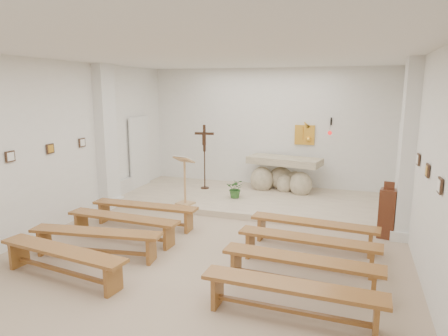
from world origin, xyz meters
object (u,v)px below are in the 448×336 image
(crucifix_stand, at_px, (204,152))
(bench_left_front, at_px, (145,210))
(lectern, at_px, (184,180))
(bench_left_second, at_px, (123,222))
(bench_right_second, at_px, (308,244))
(bench_right_fourth, at_px, (292,293))
(donation_pedestal, at_px, (387,213))
(bench_left_third, at_px, (96,237))
(bench_right_front, at_px, (313,228))
(bench_left_fourth, at_px, (62,256))
(altar, at_px, (283,176))
(bench_right_third, at_px, (301,265))

(crucifix_stand, height_order, bench_left_front, crucifix_stand)
(lectern, distance_m, bench_left_second, 2.25)
(lectern, height_order, bench_right_second, lectern)
(bench_right_second, xyz_separation_m, bench_right_fourth, (0.00, -1.70, 0.00))
(donation_pedestal, bearing_deg, crucifix_stand, 166.38)
(crucifix_stand, bearing_deg, bench_left_third, -98.27)
(bench_right_front, bearing_deg, bench_right_fourth, -84.88)
(lectern, height_order, bench_left_fourth, lectern)
(crucifix_stand, relative_size, bench_left_front, 0.76)
(crucifix_stand, xyz_separation_m, bench_left_fourth, (-0.22, -5.53, -0.82))
(bench_left_front, height_order, bench_left_third, same)
(bench_left_fourth, bearing_deg, bench_right_second, 33.50)
(bench_left_third, distance_m, bench_left_fourth, 0.85)
(crucifix_stand, bearing_deg, bench_right_front, -47.42)
(bench_left_third, xyz_separation_m, bench_left_fourth, (0.00, -0.85, 0.00))
(altar, distance_m, crucifix_stand, 2.28)
(bench_left_front, bearing_deg, donation_pedestal, 10.28)
(altar, height_order, bench_right_front, altar)
(altar, distance_m, bench_left_second, 4.92)
(bench_left_second, bearing_deg, altar, 64.18)
(lectern, xyz_separation_m, bench_right_third, (3.22, -3.04, -0.38))
(lectern, distance_m, crucifix_stand, 1.70)
(bench_left_second, bearing_deg, bench_left_third, -87.23)
(donation_pedestal, height_order, bench_left_second, donation_pedestal)
(bench_right_third, height_order, bench_right_fourth, same)
(lectern, height_order, bench_left_front, lectern)
(bench_right_front, xyz_separation_m, bench_left_second, (-3.55, -0.85, 0.00))
(donation_pedestal, bearing_deg, bench_left_second, -149.78)
(altar, height_order, bench_right_third, altar)
(lectern, height_order, bench_left_second, lectern)
(bench_right_second, distance_m, bench_right_third, 0.85)
(bench_left_second, height_order, bench_left_fourth, same)
(lectern, relative_size, bench_right_front, 0.52)
(crucifix_stand, relative_size, bench_right_second, 0.76)
(bench_left_second, bearing_deg, bench_right_third, -10.69)
(altar, distance_m, bench_left_front, 4.19)
(altar, height_order, bench_right_second, altar)
(donation_pedestal, bearing_deg, bench_left_fourth, -134.39)
(altar, relative_size, bench_right_third, 0.88)
(lectern, bearing_deg, altar, 59.65)
(crucifix_stand, distance_m, bench_left_second, 3.92)
(bench_right_front, bearing_deg, altar, 114.21)
(bench_left_front, relative_size, bench_right_fourth, 1.00)
(lectern, xyz_separation_m, bench_right_second, (3.22, -2.19, -0.38))
(altar, height_order, crucifix_stand, crucifix_stand)
(bench_left_third, bearing_deg, bench_right_front, 17.71)
(bench_left_front, height_order, bench_right_front, same)
(altar, distance_m, bench_right_fourth, 6.13)
(crucifix_stand, relative_size, donation_pedestal, 1.57)
(bench_right_second, bearing_deg, crucifix_stand, 135.17)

